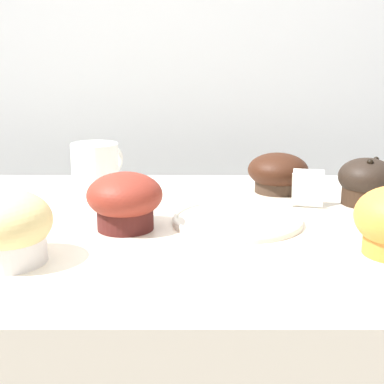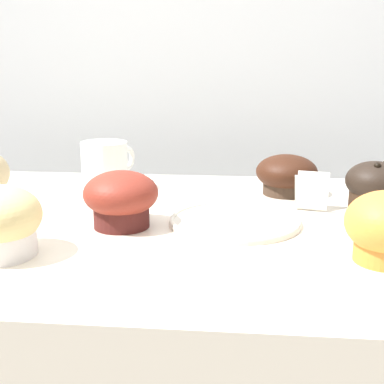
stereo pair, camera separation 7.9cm
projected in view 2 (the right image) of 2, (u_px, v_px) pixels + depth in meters
wall_back at (189, 169)px, 1.39m from camera, size 3.20×0.10×1.80m
muffin_back_left at (287, 175)px, 0.95m from camera, size 0.11×0.11×0.07m
muffin_back_right at (121, 198)px, 0.77m from camera, size 0.11×0.11×0.08m
muffin_front_left at (375, 186)px, 0.86m from camera, size 0.09×0.09×0.08m
coffee_cup at (105, 165)px, 0.98m from camera, size 0.09×0.12×0.09m
serving_plate at (235, 222)px, 0.78m from camera, size 0.19×0.19×0.01m
price_card at (312, 192)px, 0.85m from camera, size 0.06×0.05×0.06m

